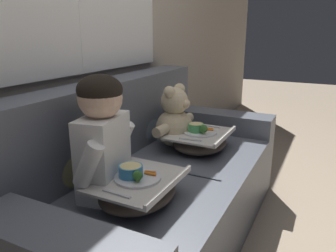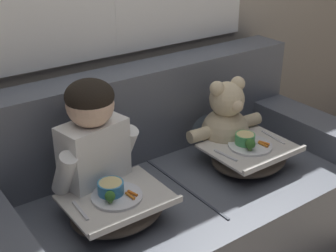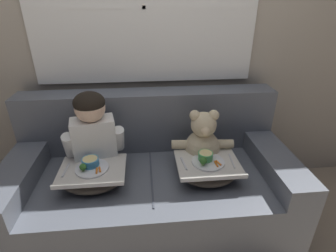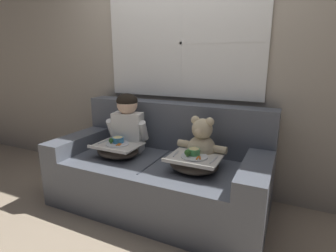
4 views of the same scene
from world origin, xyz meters
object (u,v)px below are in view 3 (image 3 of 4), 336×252
object	(u,v)px
throw_pillow_behind_child	(100,136)
child_figure	(93,129)
teddy_bear	(203,141)
throw_pillow_behind_teddy	(197,131)
lap_tray_teddy	(207,169)
couch	(151,180)
lap_tray_child	(93,176)

from	to	relation	value
throw_pillow_behind_child	child_figure	bearing A→B (deg)	-89.95
teddy_bear	throw_pillow_behind_teddy	bearing A→B (deg)	89.88
lap_tray_teddy	child_figure	bearing A→B (deg)	166.36
couch	lap_tray_teddy	xyz separation A→B (m)	(0.39, -0.16, 0.20)
throw_pillow_behind_teddy	child_figure	bearing A→B (deg)	-164.78
throw_pillow_behind_teddy	lap_tray_child	distance (m)	0.87
child_figure	couch	bearing A→B (deg)	-3.67
throw_pillow_behind_child	lap_tray_child	size ratio (longest dim) A/B	0.78
lap_tray_teddy	throw_pillow_behind_child	bearing A→B (deg)	152.76
couch	throw_pillow_behind_child	world-z (taller)	couch
couch	throw_pillow_behind_child	size ratio (longest dim) A/B	5.91
lap_tray_child	couch	bearing A→B (deg)	22.70
couch	teddy_bear	bearing A→B (deg)	2.96
child_figure	lap_tray_teddy	world-z (taller)	child_figure
couch	lap_tray_teddy	distance (m)	0.46
couch	throw_pillow_behind_teddy	size ratio (longest dim) A/B	6.30
child_figure	teddy_bear	size ratio (longest dim) A/B	1.27
throw_pillow_behind_teddy	teddy_bear	bearing A→B (deg)	-90.12
throw_pillow_behind_child	teddy_bear	bearing A→B (deg)	-15.56
teddy_bear	lap_tray_teddy	world-z (taller)	teddy_bear
teddy_bear	couch	bearing A→B (deg)	-177.04
throw_pillow_behind_child	lap_tray_child	world-z (taller)	throw_pillow_behind_child
teddy_bear	child_figure	bearing A→B (deg)	179.64
throw_pillow_behind_teddy	lap_tray_child	xyz separation A→B (m)	(-0.77, -0.40, -0.09)
lap_tray_child	throw_pillow_behind_teddy	bearing A→B (deg)	27.17
child_figure	teddy_bear	xyz separation A→B (m)	(0.77, -0.00, -0.14)
throw_pillow_behind_child	child_figure	distance (m)	0.27
throw_pillow_behind_child	teddy_bear	xyz separation A→B (m)	(0.77, -0.22, 0.03)
couch	lap_tray_child	size ratio (longest dim) A/B	4.62
child_figure	lap_tray_teddy	bearing A→B (deg)	-13.64
throw_pillow_behind_child	throw_pillow_behind_teddy	world-z (taller)	throw_pillow_behind_child
lap_tray_teddy	lap_tray_child	bearing A→B (deg)	179.96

